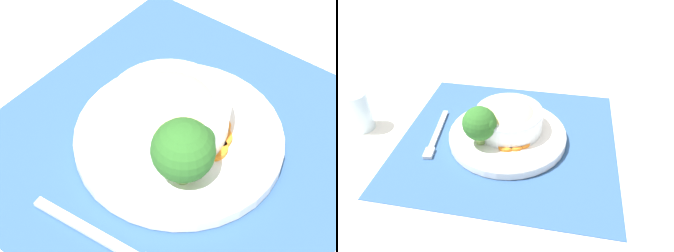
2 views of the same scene
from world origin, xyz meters
The scene contains 9 objects.
ground_plane centered at (0.00, 0.00, 0.00)m, with size 4.00×4.00×0.00m, color white.
placemat centered at (0.00, 0.00, 0.00)m, with size 0.51×0.48×0.00m.
plate centered at (0.00, 0.00, 0.02)m, with size 0.28×0.28×0.02m.
bowl centered at (0.00, -0.02, 0.05)m, with size 0.16×0.16×0.06m.
broccoli_floret centered at (0.05, 0.05, 0.07)m, with size 0.08×0.08×0.09m.
carrot_slice_near centered at (-0.01, 0.05, 0.02)m, with size 0.04×0.04×0.01m.
carrot_slice_middle centered at (-0.02, 0.04, 0.02)m, with size 0.04×0.04×0.01m.
carrot_slice_far centered at (-0.04, 0.03, 0.02)m, with size 0.04×0.04×0.01m.
fork centered at (0.17, 0.03, 0.01)m, with size 0.03×0.18×0.01m.
Camera 1 is at (0.39, 0.28, 0.57)m, focal length 60.00 mm.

